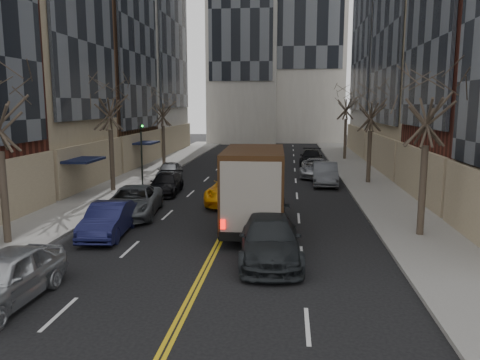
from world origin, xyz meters
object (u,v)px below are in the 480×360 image
object	(u,v)px
ups_truck	(254,189)
observer_sedan	(270,239)
taxi	(234,189)
pedestrian	(225,199)

from	to	relation	value
ups_truck	observer_sedan	world-z (taller)	ups_truck
ups_truck	taxi	xyz separation A→B (m)	(-1.66, 5.85, -1.13)
ups_truck	pedestrian	size ratio (longest dim) A/B	4.30
ups_truck	pedestrian	xyz separation A→B (m)	(-1.80, 2.89, -1.12)
ups_truck	observer_sedan	xyz separation A→B (m)	(0.91, -4.32, -1.14)
taxi	observer_sedan	bearing A→B (deg)	-73.26
ups_truck	taxi	distance (m)	6.19
observer_sedan	pedestrian	world-z (taller)	pedestrian
ups_truck	pedestrian	bearing A→B (deg)	120.37
observer_sedan	taxi	size ratio (longest dim) A/B	0.98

